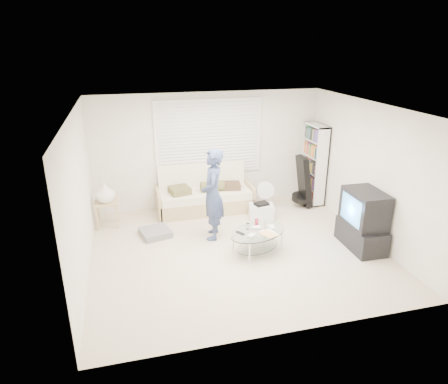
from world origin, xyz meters
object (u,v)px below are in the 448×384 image
object	(u,v)px
coffee_table	(258,235)
futon_sofa	(205,196)
tv_unit	(363,221)
bookshelf	(314,164)

from	to	relation	value
coffee_table	futon_sofa	bearing A→B (deg)	104.22
tv_unit	coffee_table	world-z (taller)	tv_unit
futon_sofa	bookshelf	size ratio (longest dim) A/B	1.15
bookshelf	tv_unit	world-z (taller)	bookshelf
futon_sofa	tv_unit	bearing A→B (deg)	-44.30
futon_sofa	tv_unit	world-z (taller)	tv_unit
bookshelf	futon_sofa	bearing A→B (deg)	178.28
bookshelf	tv_unit	distance (m)	2.28
futon_sofa	coffee_table	size ratio (longest dim) A/B	1.61
bookshelf	tv_unit	bearing A→B (deg)	-93.19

